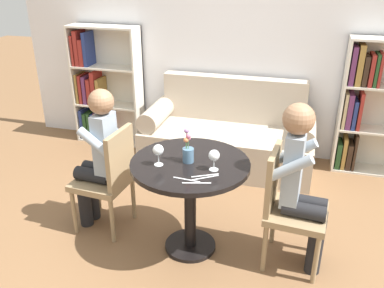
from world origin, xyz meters
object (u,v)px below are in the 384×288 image
at_px(bookshelf_left, 101,89).
at_px(bookshelf_right, 371,106).
at_px(person_right, 302,184).
at_px(couch, 228,138).
at_px(wine_glass_left, 158,151).
at_px(person_left, 98,157).
at_px(chair_right, 287,203).
at_px(chair_left, 109,176).
at_px(wine_glass_right, 214,156).
at_px(flower_vase, 188,151).

xyz_separation_m(bookshelf_left, bookshelf_right, (3.05, 0.00, 0.06)).
distance_m(bookshelf_right, person_right, 1.85).
bearing_deg(couch, wine_glass_left, -97.11).
distance_m(bookshelf_left, person_left, 1.88).
bearing_deg(bookshelf_left, chair_right, -36.45).
distance_m(chair_left, chair_right, 1.41).
distance_m(wine_glass_right, flower_vase, 0.22).
distance_m(person_left, flower_vase, 0.81).
height_order(bookshelf_left, wine_glass_left, bookshelf_left).
xyz_separation_m(person_left, person_right, (1.59, -0.06, 0.03)).
distance_m(bookshelf_right, chair_left, 2.73).
distance_m(chair_right, person_left, 1.51).
distance_m(couch, person_left, 1.66).
relative_size(chair_left, person_left, 0.74).
relative_size(couch, bookshelf_left, 1.28).
xyz_separation_m(chair_right, flower_vase, (-0.72, -0.06, 0.35)).
height_order(wine_glass_left, wine_glass_right, wine_glass_left).
height_order(couch, bookshelf_right, bookshelf_right).
height_order(chair_left, chair_right, same).
bearing_deg(flower_vase, couch, 89.40).
bearing_deg(wine_glass_right, flower_vase, 160.59).
relative_size(chair_right, person_right, 0.72).
xyz_separation_m(chair_right, person_right, (0.09, -0.01, 0.18)).
xyz_separation_m(wine_glass_left, wine_glass_right, (0.39, 0.03, -0.00)).
xyz_separation_m(couch, wine_glass_right, (0.19, -1.59, 0.55)).
bearing_deg(bookshelf_left, wine_glass_left, -52.83).
distance_m(bookshelf_left, wine_glass_right, 2.61).
distance_m(bookshelf_right, flower_vase, 2.30).
xyz_separation_m(person_left, wine_glass_left, (0.59, -0.20, 0.23)).
relative_size(chair_left, chair_right, 1.00).
bearing_deg(couch, flower_vase, -90.60).
bearing_deg(bookshelf_right, wine_glass_left, -130.59).
bearing_deg(person_left, chair_right, 93.00).
height_order(bookshelf_left, chair_left, bookshelf_left).
height_order(couch, wine_glass_right, couch).
relative_size(couch, chair_right, 2.01).
xyz_separation_m(bookshelf_right, chair_right, (-0.71, -1.73, -0.22)).
bearing_deg(chair_right, person_left, 93.20).
bearing_deg(flower_vase, bookshelf_right, 51.25).
relative_size(person_left, person_right, 0.97).
distance_m(chair_left, flower_vase, 0.78).
bearing_deg(bookshelf_left, chair_left, -61.32).
height_order(bookshelf_right, wine_glass_right, bookshelf_right).
height_order(person_left, wine_glass_right, person_left).
distance_m(couch, chair_left, 1.61).
xyz_separation_m(chair_left, chair_right, (1.41, -0.03, 0.00)).
bearing_deg(chair_right, person_right, -93.38).
bearing_deg(bookshelf_right, chair_right, -112.36).
relative_size(couch, bookshelf_right, 1.28).
distance_m(bookshelf_left, wine_glass_left, 2.38).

